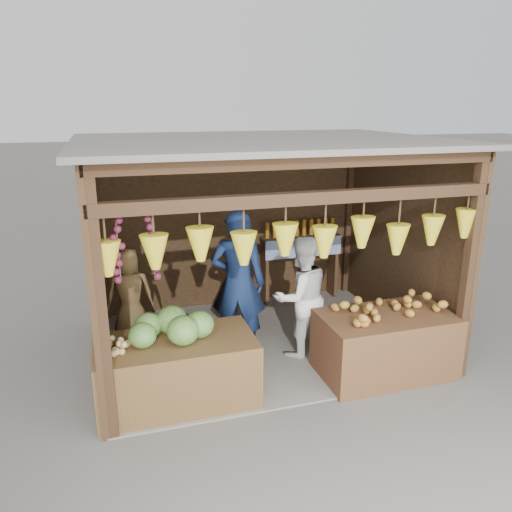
{
  "coord_description": "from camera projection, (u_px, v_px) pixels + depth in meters",
  "views": [
    {
      "loc": [
        -1.81,
        -5.72,
        3.05
      ],
      "look_at": [
        -0.1,
        -0.1,
        1.25
      ],
      "focal_mm": 35.0,
      "sensor_mm": 36.0,
      "label": 1
    }
  ],
  "objects": [
    {
      "name": "mango_pile",
      "position": [
        393.0,
        305.0,
        5.68
      ],
      "size": [
        1.4,
        0.64,
        0.22
      ],
      "primitive_type": null,
      "color": "#C24219",
      "rests_on": "counter_right"
    },
    {
      "name": "melon_pile",
      "position": [
        172.0,
        326.0,
        5.09
      ],
      "size": [
        1.0,
        0.5,
        0.32
      ],
      "primitive_type": null,
      "color": "#185216",
      "rests_on": "counter_left"
    },
    {
      "name": "stall_structure",
      "position": [
        260.0,
        222.0,
        6.1
      ],
      "size": [
        4.3,
        3.3,
        2.66
      ],
      "color": "slate",
      "rests_on": "ground"
    },
    {
      "name": "woman_standing",
      "position": [
        301.0,
        297.0,
        6.14
      ],
      "size": [
        0.83,
        0.69,
        1.54
      ],
      "primitive_type": "imported",
      "rotation": [
        0.0,
        0.0,
        3.3
      ],
      "color": "silver",
      "rests_on": "ground"
    },
    {
      "name": "ground",
      "position": [
        261.0,
        343.0,
        6.63
      ],
      "size": [
        80.0,
        80.0,
        0.0
      ],
      "primitive_type": "plane",
      "color": "#514F49",
      "rests_on": "ground"
    },
    {
      "name": "stool",
      "position": [
        134.0,
        350.0,
        6.1
      ],
      "size": [
        0.35,
        0.35,
        0.33
      ],
      "primitive_type": "cube",
      "color": "black",
      "rests_on": "ground"
    },
    {
      "name": "counter_right",
      "position": [
        385.0,
        344.0,
        5.8
      ],
      "size": [
        1.53,
        0.85,
        0.74
      ],
      "primitive_type": "cube",
      "color": "#512E1B",
      "rests_on": "ground"
    },
    {
      "name": "counter_left",
      "position": [
        177.0,
        371.0,
        5.24
      ],
      "size": [
        1.64,
        0.85,
        0.71
      ],
      "primitive_type": "cube",
      "color": "#4B3019",
      "rests_on": "ground"
    },
    {
      "name": "tanfruit_pile",
      "position": [
        116.0,
        346.0,
        4.86
      ],
      "size": [
        0.34,
        0.4,
        0.13
      ],
      "primitive_type": null,
      "color": "#9E8749",
      "rests_on": "counter_left"
    },
    {
      "name": "vendor_seated",
      "position": [
        130.0,
        294.0,
        5.88
      ],
      "size": [
        0.55,
        0.36,
        1.13
      ],
      "primitive_type": "imported",
      "rotation": [
        0.0,
        0.0,
        3.14
      ],
      "color": "brown",
      "rests_on": "stool"
    },
    {
      "name": "back_shelf",
      "position": [
        300.0,
        248.0,
        7.84
      ],
      "size": [
        1.25,
        0.32,
        1.32
      ],
      "color": "#382314",
      "rests_on": "ground"
    },
    {
      "name": "man_standing",
      "position": [
        238.0,
        283.0,
        6.15
      ],
      "size": [
        0.79,
        0.66,
        1.85
      ],
      "primitive_type": "imported",
      "rotation": [
        0.0,
        0.0,
        2.77
      ],
      "color": "#122145",
      "rests_on": "ground"
    }
  ]
}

